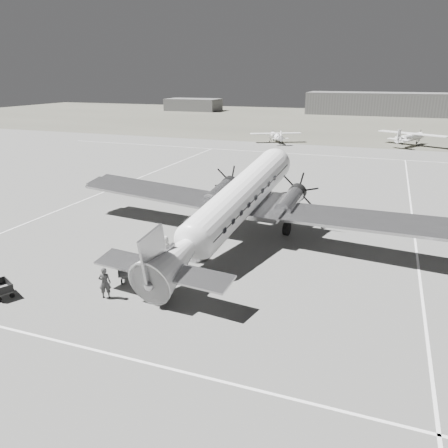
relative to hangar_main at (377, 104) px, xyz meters
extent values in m
plane|color=slate|center=(-5.00, -120.00, -3.30)|extent=(260.00, 260.00, 0.00)
cube|color=white|center=(-5.00, -134.00, -3.29)|extent=(60.00, 0.15, 0.01)
cube|color=white|center=(7.00, -120.00, -3.29)|extent=(0.15, 80.00, 0.01)
cube|color=white|center=(-23.00, -110.00, -3.29)|extent=(0.15, 60.00, 0.01)
cube|color=white|center=(-5.00, -80.00, -3.29)|extent=(90.00, 0.15, 0.01)
cube|color=#58574A|center=(-5.00, -25.00, -3.30)|extent=(260.00, 90.00, 0.01)
cube|color=slate|center=(0.00, 0.00, -0.30)|extent=(42.00, 14.00, 6.00)
cube|color=#5A5A5A|center=(0.00, 0.00, 3.00)|extent=(42.00, 14.00, 0.60)
cube|color=#5A5A5A|center=(-60.00, -5.00, -1.30)|extent=(18.00, 10.00, 4.00)
imported|color=#2F2F2F|center=(-9.31, -129.69, -2.40)|extent=(0.77, 0.67, 1.79)
imported|color=silver|center=(-8.82, -125.51, -2.46)|extent=(0.88, 0.99, 1.67)
imported|color=silver|center=(-8.63, -123.91, -2.46)|extent=(0.65, 0.89, 1.68)
camera|label=1|loc=(4.22, -147.49, 8.27)|focal=35.00mm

